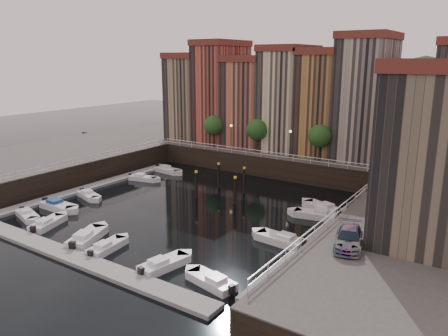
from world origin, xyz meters
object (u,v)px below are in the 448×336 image
Objects in this scene: boat_left_1 at (58,206)px; car_a at (401,189)px; corner_tower at (409,120)px; car_b at (381,214)px; gangway at (366,194)px; mooring_pilings at (224,183)px; car_c at (349,239)px; boat_left_0 at (27,215)px; boat_left_2 at (89,195)px.

boat_left_1 is 38.22m from car_a.
corner_tower is 3.24× the size of car_b.
gangway is at bearing 162.80° from car_a.
corner_tower is 16.70m from car_b.
mooring_pilings is 20.01m from boat_left_1.
car_c is at bearing 2.43° from boat_left_1.
mooring_pilings is 1.40× the size of car_b.
car_b is at bearing 36.48° from boat_left_0.
gangway reaches higher than boat_left_2.
mooring_pilings is at bearing -155.38° from corner_tower.
corner_tower reaches higher than gangway.
mooring_pilings is at bearing -165.00° from gangway.
mooring_pilings is at bearing 48.95° from boat_left_1.
boat_left_1 is 1.22× the size of car_a.
corner_tower is at bearing 36.13° from boat_left_1.
gangway reaches higher than mooring_pilings.
car_a reaches higher than boat_left_0.
car_a is 0.86× the size of car_c.
car_b is (34.49, 3.98, 3.37)m from boat_left_2.
car_c is at bearing -87.68° from corner_tower.
corner_tower reaches higher than car_a.
car_a is 0.99× the size of car_b.
car_c is (33.50, 1.63, 3.31)m from boat_left_1.
corner_tower is at bearing 24.62° from mooring_pilings.
boat_left_1 reaches higher than boat_left_0.
car_c is (3.81, -17.98, 1.79)m from gangway.
car_b is at bearing -78.51° from car_a.
car_c reaches higher than mooring_pilings.
mooring_pilings is at bearing 154.56° from car_b.
car_b is at bearing -84.70° from corner_tower.
boat_left_2 is 1.03× the size of car_b.
car_c is (-0.51, -7.16, 0.00)m from car_b.
boat_left_0 is at bearing -72.81° from boat_left_2.
car_b is (20.99, -6.35, 2.05)m from mooring_pilings.
boat_left_0 is 1.01× the size of car_b.
gangway is 17.26m from mooring_pilings.
boat_left_2 is (-30.17, -14.80, -1.59)m from gangway.
boat_left_0 is 8.50m from boat_left_2.
mooring_pilings is 21.06m from car_a.
boat_left_0 is 0.88× the size of car_c.
boat_left_1 reaches higher than boat_left_2.
gangway is at bearing 41.92° from boat_left_2.
boat_left_0 is (-13.29, -18.83, -1.32)m from mooring_pilings.
corner_tower is at bearing 56.71° from boat_left_0.
car_a is 8.65m from car_b.
mooring_pilings is 1.38× the size of boat_left_0.
corner_tower is 41.70m from boat_left_1.
car_a reaches higher than boat_left_2.
boat_left_0 is at bearing -94.53° from boat_left_1.
car_b reaches higher than boat_left_0.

